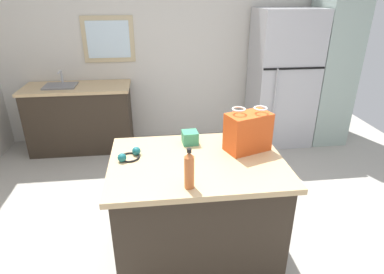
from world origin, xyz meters
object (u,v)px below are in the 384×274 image
object	(u,v)px
refrigerator	(282,79)
ear_defenders	(129,155)
kitchen_island	(197,211)
shopping_bag	(248,132)
bottle	(189,170)
small_box	(190,138)
tall_cabinet	(331,65)

from	to	relation	value
refrigerator	ear_defenders	size ratio (longest dim) A/B	8.64
kitchen_island	shopping_bag	xyz separation A→B (m)	(0.40, 0.13, 0.60)
kitchen_island	bottle	distance (m)	0.68
small_box	shopping_bag	bearing A→B (deg)	-21.31
kitchen_island	small_box	distance (m)	0.58
tall_cabinet	bottle	distance (m)	3.39
kitchen_island	refrigerator	distance (m)	2.68
kitchen_island	shopping_bag	size ratio (longest dim) A/B	3.39
tall_cabinet	bottle	size ratio (longest dim) A/B	8.10
bottle	small_box	bearing A→B (deg)	83.00
bottle	ear_defenders	distance (m)	0.59
kitchen_island	bottle	xyz separation A→B (m)	(-0.10, -0.34, 0.57)
refrigerator	tall_cabinet	size ratio (longest dim) A/B	0.84
kitchen_island	ear_defenders	xyz separation A→B (m)	(-0.49, 0.09, 0.47)
bottle	kitchen_island	bearing A→B (deg)	74.54
kitchen_island	shopping_bag	bearing A→B (deg)	17.20
tall_cabinet	small_box	distance (m)	2.89
refrigerator	bottle	size ratio (longest dim) A/B	6.83
refrigerator	tall_cabinet	bearing A→B (deg)	0.02
kitchen_island	small_box	bearing A→B (deg)	93.46
bottle	ear_defenders	xyz separation A→B (m)	(-0.39, 0.44, -0.10)
bottle	shopping_bag	bearing A→B (deg)	43.24
shopping_bag	ear_defenders	world-z (taller)	shopping_bag
shopping_bag	refrigerator	bearing A→B (deg)	62.26
kitchen_island	bottle	world-z (taller)	bottle
kitchen_island	bottle	size ratio (longest dim) A/B	4.70
small_box	ear_defenders	distance (m)	0.51
refrigerator	ear_defenders	world-z (taller)	refrigerator
bottle	ear_defenders	size ratio (longest dim) A/B	1.27
shopping_bag	tall_cabinet	bearing A→B (deg)	49.40
bottle	refrigerator	bearing A→B (deg)	57.96
tall_cabinet	ear_defenders	xyz separation A→B (m)	(-2.65, -2.09, -0.16)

